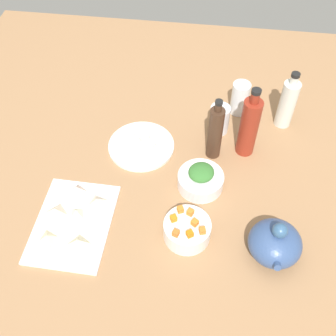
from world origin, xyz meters
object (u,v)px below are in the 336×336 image
(drinking_glass_0, at_px, (240,98))
(drinking_glass_1, at_px, (219,119))
(bowl_carrots, at_px, (187,230))
(bottle_1, at_px, (287,103))
(bowl_greens, at_px, (200,181))
(bottle_0, at_px, (249,126))
(bottle_2, at_px, (215,132))
(cutting_board, at_px, (73,223))
(plate_tofu, at_px, (141,146))
(teapot, at_px, (275,243))

(drinking_glass_0, height_order, drinking_glass_1, drinking_glass_0)
(bowl_carrots, relative_size, bottle_1, 0.61)
(bowl_greens, distance_m, bottle_0, 0.25)
(bottle_0, xyz_separation_m, drinking_glass_1, (-0.09, -0.10, -0.06))
(bottle_2, height_order, drinking_glass_1, bottle_2)
(cutting_board, xyz_separation_m, bottle_2, (-0.35, 0.41, 0.10))
(cutting_board, distance_m, drinking_glass_1, 0.63)
(bottle_2, bearing_deg, bottle_1, 127.06)
(bottle_2, xyz_separation_m, drinking_glass_0, (-0.23, 0.08, -0.04))
(plate_tofu, bearing_deg, bowl_carrots, 30.34)
(cutting_board, height_order, drinking_glass_0, drinking_glass_0)
(bowl_carrots, height_order, drinking_glass_1, drinking_glass_1)
(bottle_0, height_order, bottle_2, bottle_0)
(bowl_greens, height_order, bottle_1, bottle_1)
(bowl_carrots, height_order, drinking_glass_0, drinking_glass_0)
(cutting_board, distance_m, bottle_0, 0.66)
(bowl_greens, bearing_deg, cutting_board, -61.91)
(bowl_greens, distance_m, teapot, 0.32)
(plate_tofu, distance_m, bottle_0, 0.39)
(bottle_1, xyz_separation_m, drinking_glass_1, (0.07, -0.24, -0.04))
(teapot, relative_size, drinking_glass_0, 1.32)
(plate_tofu, distance_m, teapot, 0.58)
(drinking_glass_0, relative_size, drinking_glass_1, 1.20)
(plate_tofu, relative_size, bowl_carrots, 1.66)
(teapot, xyz_separation_m, bottle_2, (-0.37, -0.20, 0.05))
(bowl_greens, distance_m, bowl_carrots, 0.20)
(bowl_greens, height_order, bottle_0, bottle_0)
(cutting_board, xyz_separation_m, bottle_1, (-0.54, 0.66, 0.09))
(bottle_0, relative_size, bottle_1, 1.19)
(drinking_glass_0, bearing_deg, bowl_greens, -16.95)
(bowl_greens, bearing_deg, drinking_glass_1, 170.40)
(bottle_1, xyz_separation_m, bottle_2, (0.19, -0.25, 0.01))
(bowl_carrots, bearing_deg, bottle_2, 170.45)
(cutting_board, distance_m, bottle_1, 0.86)
(bottle_2, bearing_deg, bottle_0, 106.16)
(bottle_1, bearing_deg, plate_tofu, -69.42)
(cutting_board, xyz_separation_m, bottle_0, (-0.38, 0.52, 0.11))
(teapot, bearing_deg, bottle_2, -151.67)
(plate_tofu, bearing_deg, bottle_1, 110.58)
(plate_tofu, bearing_deg, bottle_2, 90.29)
(drinking_glass_1, bearing_deg, drinking_glass_0, 147.88)
(bowl_carrots, relative_size, bottle_0, 0.51)
(bottle_1, bearing_deg, teapot, -5.47)
(plate_tofu, height_order, bottle_0, bottle_0)
(bowl_greens, relative_size, drinking_glass_1, 1.38)
(cutting_board, height_order, bowl_greens, bowl_greens)
(teapot, height_order, drinking_glass_1, teapot)
(cutting_board, distance_m, plate_tofu, 0.38)
(cutting_board, bearing_deg, bottle_1, 129.10)
(bowl_greens, xyz_separation_m, drinking_glass_0, (-0.38, 0.12, 0.04))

